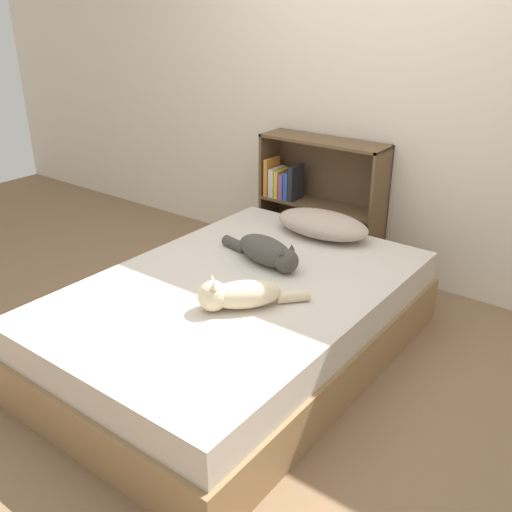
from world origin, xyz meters
TOP-DOWN VIEW (x-y plane):
  - ground_plane at (0.00, 0.00)m, footprint 8.00×8.00m
  - wall_back at (0.00, 1.43)m, footprint 8.00×0.06m
  - bed at (0.00, 0.00)m, footprint 1.39×2.06m
  - pillow at (-0.00, 0.83)m, footprint 0.61×0.34m
  - cat_light at (0.15, -0.19)m, footprint 0.40×0.44m
  - cat_dark at (-0.02, 0.28)m, footprint 0.58×0.24m
  - bookshelf at (-0.31, 1.29)m, footprint 0.89×0.26m

SIDE VIEW (x-z plane):
  - ground_plane at x=0.00m, z-range 0.00..0.00m
  - bed at x=0.00m, z-range 0.00..0.43m
  - bookshelf at x=-0.31m, z-range 0.02..0.93m
  - cat_light at x=0.15m, z-range 0.41..0.58m
  - pillow at x=0.00m, z-range 0.43..0.58m
  - cat_dark at x=-0.02m, z-range 0.43..0.58m
  - wall_back at x=0.00m, z-range 0.00..2.50m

